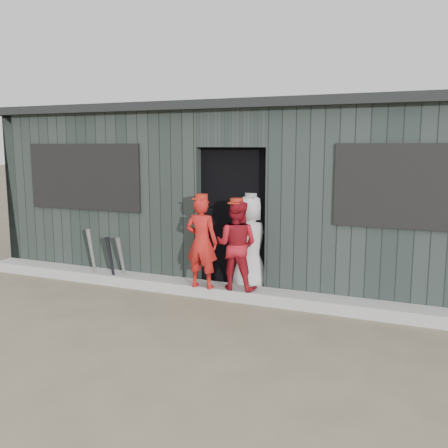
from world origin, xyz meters
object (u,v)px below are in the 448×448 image
at_px(bat_right, 111,261).
at_px(dugout, 265,191).
at_px(player_red_right, 236,245).
at_px(bat_mid, 122,261).
at_px(player_red_left, 202,242).
at_px(player_grey_back, 251,244).
at_px(bat_left, 92,256).

distance_m(bat_right, dugout, 2.68).
distance_m(bat_right, player_red_right, 1.96).
bearing_deg(bat_mid, bat_right, -160.61).
relative_size(player_red_left, dugout, 0.15).
relative_size(player_grey_back, dugout, 0.16).
distance_m(bat_mid, player_grey_back, 1.90).
xyz_separation_m(bat_mid, player_red_left, (1.32, -0.07, 0.39)).
distance_m(bat_left, player_grey_back, 2.35).
bearing_deg(player_red_right, player_red_left, 13.17).
distance_m(bat_left, player_red_right, 2.25).
height_order(bat_right, player_red_right, player_red_right).
xyz_separation_m(bat_left, dugout, (2.04, 1.85, 0.87)).
height_order(bat_right, player_red_left, player_red_left).
distance_m(player_red_left, player_red_right, 0.46).
relative_size(player_red_right, dugout, 0.14).
xyz_separation_m(bat_mid, player_grey_back, (1.82, 0.43, 0.31)).
bearing_deg(player_red_right, bat_left, 1.94).
bearing_deg(bat_right, player_grey_back, 13.74).
bearing_deg(bat_left, dugout, 42.31).
bearing_deg(player_grey_back, player_red_right, 65.79).
bearing_deg(player_grey_back, bat_right, -2.14).
xyz_separation_m(bat_left, bat_mid, (0.46, 0.08, -0.05)).
bearing_deg(bat_mid, player_grey_back, 13.25).
bearing_deg(bat_right, bat_left, -175.30).
relative_size(bat_mid, player_grey_back, 0.55).
bearing_deg(bat_left, player_red_left, 0.13).
relative_size(bat_right, dugout, 0.09).
relative_size(player_red_right, player_grey_back, 0.86).
bearing_deg(player_red_left, bat_left, -0.92).
bearing_deg(player_red_right, dugout, -84.84).
bearing_deg(bat_mid, player_red_left, -3.24).
distance_m(bat_mid, bat_right, 0.16).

